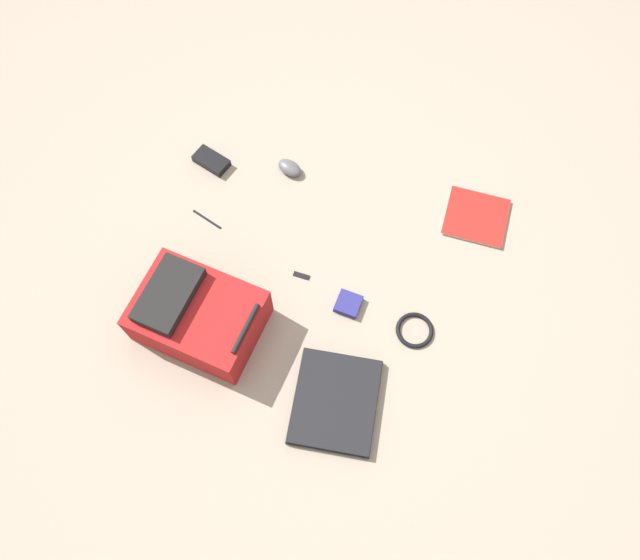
# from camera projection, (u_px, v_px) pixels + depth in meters

# --- Properties ---
(ground_plane) EXTENTS (3.99, 3.99, 0.00)m
(ground_plane) POSITION_uv_depth(u_px,v_px,m) (311.00, 283.00, 2.21)
(ground_plane) COLOR gray
(backpack) EXTENTS (0.33, 0.43, 0.20)m
(backpack) POSITION_uv_depth(u_px,v_px,m) (197.00, 315.00, 2.07)
(backpack) COLOR maroon
(backpack) RESTS_ON ground_plane
(laptop) EXTENTS (0.39, 0.36, 0.03)m
(laptop) POSITION_uv_depth(u_px,v_px,m) (335.00, 401.00, 2.03)
(laptop) COLOR black
(laptop) RESTS_ON ground_plane
(book_comic) EXTENTS (0.25, 0.27, 0.01)m
(book_comic) POSITION_uv_depth(u_px,v_px,m) (476.00, 217.00, 2.31)
(book_comic) COLOR silver
(book_comic) RESTS_ON ground_plane
(computer_mouse) EXTENTS (0.07, 0.11, 0.04)m
(computer_mouse) POSITION_uv_depth(u_px,v_px,m) (290.00, 168.00, 2.38)
(computer_mouse) COLOR #4C4C51
(computer_mouse) RESTS_ON ground_plane
(cable_coil) EXTENTS (0.13, 0.13, 0.01)m
(cable_coil) POSITION_uv_depth(u_px,v_px,m) (415.00, 330.00, 2.13)
(cable_coil) COLOR black
(cable_coil) RESTS_ON ground_plane
(power_brick) EXTENTS (0.09, 0.14, 0.03)m
(power_brick) POSITION_uv_depth(u_px,v_px,m) (211.00, 161.00, 2.39)
(power_brick) COLOR black
(power_brick) RESTS_ON ground_plane
(pen_black) EXTENTS (0.02, 0.13, 0.01)m
(pen_black) POSITION_uv_depth(u_px,v_px,m) (207.00, 219.00, 2.31)
(pen_black) COLOR black
(pen_black) RESTS_ON ground_plane
(earbud_pouch) EXTENTS (0.09, 0.09, 0.03)m
(earbud_pouch) POSITION_uv_depth(u_px,v_px,m) (348.00, 304.00, 2.16)
(earbud_pouch) COLOR navy
(earbud_pouch) RESTS_ON ground_plane
(usb_stick) EXTENTS (0.03, 0.06, 0.01)m
(usb_stick) POSITION_uv_depth(u_px,v_px,m) (301.00, 275.00, 2.22)
(usb_stick) COLOR black
(usb_stick) RESTS_ON ground_plane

